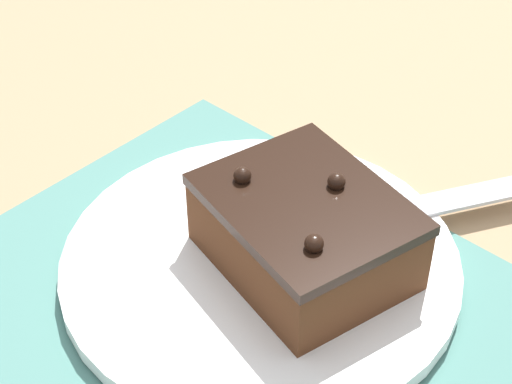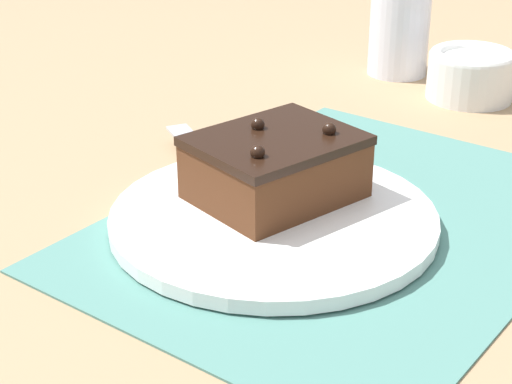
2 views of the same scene
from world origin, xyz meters
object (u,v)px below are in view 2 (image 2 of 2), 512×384
Objects in this scene: chocolate_cake at (275,166)px; small_bowl at (471,73)px; cake_plate at (273,218)px; serving_knife at (233,183)px; drinking_glass at (399,28)px.

small_bowl is (-0.38, 0.01, -0.01)m from chocolate_cake.
cake_plate is 0.05m from chocolate_cake.
serving_knife is (0.01, -0.04, -0.02)m from chocolate_cake.
drinking_glass is 1.18× the size of small_bowl.
chocolate_cake is 0.43m from drinking_glass.
drinking_glass is at bearing -165.56° from chocolate_cake.
chocolate_cake is at bearing -48.10° from serving_knife.
serving_knife is at bearing -78.04° from chocolate_cake.
chocolate_cake is 0.71× the size of serving_knife.
drinking_glass reaches higher than cake_plate.
small_bowl reaches higher than cake_plate.
small_bowl reaches higher than serving_knife.
small_bowl is at bearing -178.82° from cake_plate.
small_bowl is at bearing 23.01° from serving_knife.
drinking_glass is (-0.42, -0.11, 0.02)m from chocolate_cake.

